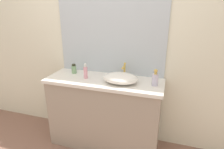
{
  "coord_description": "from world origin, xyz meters",
  "views": [
    {
      "loc": [
        0.81,
        -1.51,
        1.71
      ],
      "look_at": [
        0.2,
        0.42,
        0.99
      ],
      "focal_mm": 30.21,
      "sensor_mm": 36.0,
      "label": 1
    }
  ],
  "objects_px": {
    "perfume_bottle": "(86,72)",
    "lotion_bottle": "(74,69)",
    "soap_dispenser": "(155,79)",
    "sink_basin": "(121,78)"
  },
  "relations": [
    {
      "from": "soap_dispenser",
      "to": "lotion_bottle",
      "type": "bearing_deg",
      "value": 174.35
    },
    {
      "from": "lotion_bottle",
      "to": "perfume_bottle",
      "type": "relative_size",
      "value": 0.66
    },
    {
      "from": "perfume_bottle",
      "to": "lotion_bottle",
      "type": "bearing_deg",
      "value": 151.55
    },
    {
      "from": "soap_dispenser",
      "to": "perfume_bottle",
      "type": "relative_size",
      "value": 1.01
    },
    {
      "from": "lotion_bottle",
      "to": "perfume_bottle",
      "type": "bearing_deg",
      "value": -28.45
    },
    {
      "from": "sink_basin",
      "to": "lotion_bottle",
      "type": "xyz_separation_m",
      "value": [
        -0.66,
        0.13,
        0.0
      ]
    },
    {
      "from": "sink_basin",
      "to": "lotion_bottle",
      "type": "bearing_deg",
      "value": 168.47
    },
    {
      "from": "sink_basin",
      "to": "soap_dispenser",
      "type": "xyz_separation_m",
      "value": [
        0.38,
        0.03,
        0.02
      ]
    },
    {
      "from": "soap_dispenser",
      "to": "lotion_bottle",
      "type": "height_order",
      "value": "soap_dispenser"
    },
    {
      "from": "sink_basin",
      "to": "lotion_bottle",
      "type": "relative_size",
      "value": 3.29
    }
  ]
}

